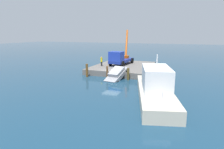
% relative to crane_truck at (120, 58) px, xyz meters
% --- Properties ---
extents(ground, '(200.00, 200.00, 0.00)m').
position_rel_crane_truck_xyz_m(ground, '(5.95, 0.65, -2.18)').
color(ground, navy).
extents(dock, '(12.73, 9.62, 0.89)m').
position_rel_crane_truck_xyz_m(dock, '(-0.03, 0.65, -1.74)').
color(dock, slate).
rests_on(dock, ground).
extents(crane_truck, '(8.77, 3.14, 6.31)m').
position_rel_crane_truck_xyz_m(crane_truck, '(0.00, 0.00, 0.00)').
color(crane_truck, navy).
rests_on(crane_truck, dock).
extents(dock_worker, '(0.34, 0.34, 1.66)m').
position_rel_crane_truck_xyz_m(dock_worker, '(2.13, -2.67, -0.46)').
color(dock_worker, '#262626').
rests_on(dock_worker, dock).
extents(salvaged_car, '(4.42, 2.60, 2.39)m').
position_rel_crane_truck_xyz_m(salvaged_car, '(7.09, 1.87, -1.48)').
color(salvaged_car, '#99999E').
rests_on(salvaged_car, ground).
extents(moored_yacht, '(14.24, 6.63, 5.98)m').
position_rel_crane_truck_xyz_m(moored_yacht, '(12.25, 7.93, -1.65)').
color(moored_yacht, beige).
rests_on(moored_yacht, ground).
extents(piling_near, '(0.37, 0.37, 1.97)m').
position_rel_crane_truck_xyz_m(piling_near, '(7.15, -2.88, -1.20)').
color(piling_near, brown).
rests_on(piling_near, ground).
extents(piling_mid, '(0.28, 0.28, 1.81)m').
position_rel_crane_truck_xyz_m(piling_mid, '(6.98, 0.39, -1.28)').
color(piling_mid, brown).
rests_on(piling_mid, ground).
extents(piling_far, '(0.35, 0.35, 1.68)m').
position_rel_crane_truck_xyz_m(piling_far, '(6.84, 3.54, -1.34)').
color(piling_far, brown).
rests_on(piling_far, ground).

